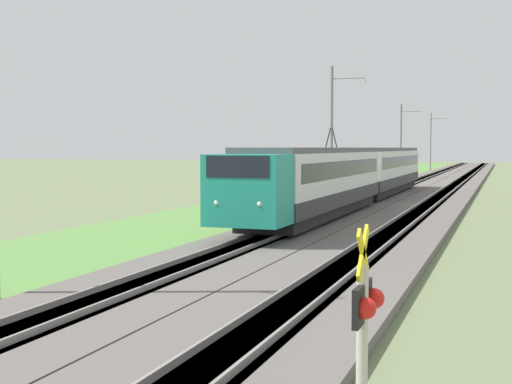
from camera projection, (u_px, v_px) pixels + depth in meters
ballast_main at (382, 196)px, 55.30m from camera, size 240.00×4.40×0.30m
ballast_adjacent at (442, 197)px, 53.83m from camera, size 240.00×4.40×0.30m
track_main at (382, 196)px, 55.30m from camera, size 240.00×1.57×0.45m
track_adjacent at (442, 197)px, 53.83m from camera, size 240.00×1.57×0.45m
grass_verge at (311, 195)px, 57.20m from camera, size 240.00×8.64×0.12m
passenger_train at (357, 172)px, 45.53m from camera, size 42.48×3.01×4.97m
crossing_signal_far at (364, 358)px, 6.64m from camera, size 0.70×0.23×3.15m
catenary_mast_mid at (332, 132)px, 51.11m from camera, size 0.22×2.56×9.70m
catenary_mast_far at (401, 141)px, 84.96m from camera, size 0.22×2.56×9.09m
catenary_mast_distant at (431, 141)px, 118.77m from camera, size 0.22×2.56×9.65m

